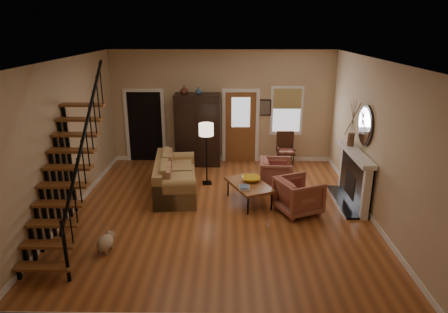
{
  "coord_description": "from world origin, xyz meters",
  "views": [
    {
      "loc": [
        0.22,
        -8.08,
        3.96
      ],
      "look_at": [
        0.1,
        0.4,
        1.15
      ],
      "focal_mm": 32.0,
      "sensor_mm": 36.0,
      "label": 1
    }
  ],
  "objects_px": {
    "armoire": "(198,130)",
    "floor_lamp": "(207,154)",
    "side_chair": "(286,150)",
    "armchair_right": "(276,174)",
    "armchair_left": "(299,196)",
    "sofa": "(176,177)",
    "coffee_table": "(249,193)"
  },
  "relations": [
    {
      "from": "sofa",
      "to": "coffee_table",
      "type": "distance_m",
      "value": 1.88
    },
    {
      "from": "floor_lamp",
      "to": "side_chair",
      "type": "xyz_separation_m",
      "value": [
        2.21,
        1.34,
        -0.3
      ]
    },
    {
      "from": "armchair_left",
      "to": "armchair_right",
      "type": "xyz_separation_m",
      "value": [
        -0.34,
        1.44,
        -0.03
      ]
    },
    {
      "from": "armoire",
      "to": "coffee_table",
      "type": "distance_m",
      "value": 3.14
    },
    {
      "from": "armchair_left",
      "to": "floor_lamp",
      "type": "height_order",
      "value": "floor_lamp"
    },
    {
      "from": "sofa",
      "to": "armchair_left",
      "type": "xyz_separation_m",
      "value": [
        2.84,
        -1.07,
        -0.01
      ]
    },
    {
      "from": "armoire",
      "to": "side_chair",
      "type": "bearing_deg",
      "value": -4.48
    },
    {
      "from": "coffee_table",
      "to": "floor_lamp",
      "type": "distance_m",
      "value": 1.66
    },
    {
      "from": "floor_lamp",
      "to": "sofa",
      "type": "bearing_deg",
      "value": -141.36
    },
    {
      "from": "sofa",
      "to": "coffee_table",
      "type": "xyz_separation_m",
      "value": [
        1.78,
        -0.58,
        -0.17
      ]
    },
    {
      "from": "armchair_right",
      "to": "side_chair",
      "type": "xyz_separation_m",
      "value": [
        0.44,
        1.55,
        0.14
      ]
    },
    {
      "from": "armoire",
      "to": "floor_lamp",
      "type": "relative_size",
      "value": 1.3
    },
    {
      "from": "coffee_table",
      "to": "sofa",
      "type": "bearing_deg",
      "value": 162.07
    },
    {
      "from": "coffee_table",
      "to": "armchair_right",
      "type": "xyz_separation_m",
      "value": [
        0.73,
        0.95,
        0.13
      ]
    },
    {
      "from": "armoire",
      "to": "floor_lamp",
      "type": "bearing_deg",
      "value": -77.69
    },
    {
      "from": "armchair_left",
      "to": "floor_lamp",
      "type": "xyz_separation_m",
      "value": [
        -2.11,
        1.65,
        0.41
      ]
    },
    {
      "from": "armoire",
      "to": "armchair_right",
      "type": "distance_m",
      "value": 2.83
    },
    {
      "from": "coffee_table",
      "to": "floor_lamp",
      "type": "xyz_separation_m",
      "value": [
        -1.04,
        1.16,
        0.57
      ]
    },
    {
      "from": "armoire",
      "to": "coffee_table",
      "type": "xyz_separation_m",
      "value": [
        1.38,
        -2.7,
        -0.81
      ]
    },
    {
      "from": "side_chair",
      "to": "sofa",
      "type": "bearing_deg",
      "value": -146.84
    },
    {
      "from": "armchair_left",
      "to": "armchair_right",
      "type": "distance_m",
      "value": 1.48
    },
    {
      "from": "armoire",
      "to": "side_chair",
      "type": "distance_m",
      "value": 2.61
    },
    {
      "from": "coffee_table",
      "to": "armoire",
      "type": "bearing_deg",
      "value": 117.04
    },
    {
      "from": "armoire",
      "to": "armchair_left",
      "type": "relative_size",
      "value": 2.39
    },
    {
      "from": "side_chair",
      "to": "armchair_right",
      "type": "bearing_deg",
      "value": -105.9
    },
    {
      "from": "sofa",
      "to": "coffee_table",
      "type": "relative_size",
      "value": 1.77
    },
    {
      "from": "sofa",
      "to": "side_chair",
      "type": "xyz_separation_m",
      "value": [
        2.95,
        1.93,
        0.1
      ]
    },
    {
      "from": "armoire",
      "to": "side_chair",
      "type": "relative_size",
      "value": 2.06
    },
    {
      "from": "armchair_left",
      "to": "floor_lamp",
      "type": "bearing_deg",
      "value": 28.46
    },
    {
      "from": "sofa",
      "to": "armoire",
      "type": "bearing_deg",
      "value": 73.25
    },
    {
      "from": "armchair_left",
      "to": "floor_lamp",
      "type": "distance_m",
      "value": 2.71
    },
    {
      "from": "armoire",
      "to": "side_chair",
      "type": "xyz_separation_m",
      "value": [
        2.55,
        -0.2,
        -0.54
      ]
    }
  ]
}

